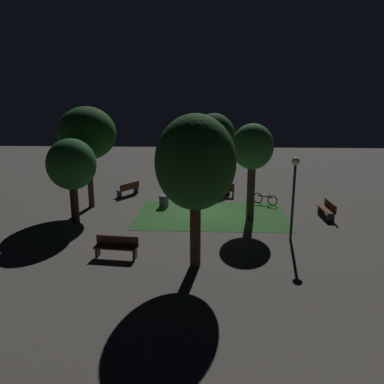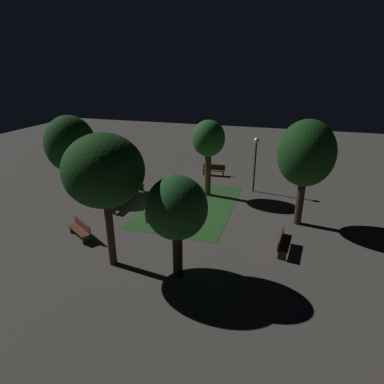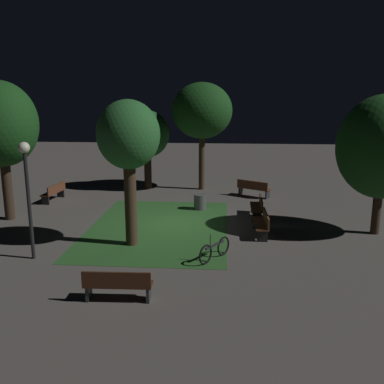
{
  "view_description": "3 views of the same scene",
  "coord_description": "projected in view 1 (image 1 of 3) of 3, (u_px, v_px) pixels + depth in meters",
  "views": [
    {
      "loc": [
        -0.47,
        20.92,
        6.39
      ],
      "look_at": [
        0.56,
        -0.01,
        1.18
      ],
      "focal_mm": 35.08,
      "sensor_mm": 36.0,
      "label": 1
    },
    {
      "loc": [
        17.67,
        6.36,
        8.46
      ],
      "look_at": [
        0.52,
        1.12,
        1.39
      ],
      "focal_mm": 30.27,
      "sensor_mm": 36.0,
      "label": 2
    },
    {
      "loc": [
        -17.04,
        -2.06,
        5.33
      ],
      "look_at": [
        -0.04,
        -0.72,
        1.38
      ],
      "focal_mm": 39.65,
      "sensor_mm": 36.0,
      "label": 3
    }
  ],
  "objects": [
    {
      "name": "bench_path_side",
      "position": [
        116.0,
        246.0,
        15.49
      ],
      "size": [
        1.84,
        0.65,
        0.88
      ],
      "color": "brown",
      "rests_on": "ground"
    },
    {
      "name": "tree_tall_center",
      "position": [
        252.0,
        149.0,
        19.55
      ],
      "size": [
        2.19,
        2.19,
        5.17
      ],
      "color": "#423021",
      "rests_on": "ground"
    },
    {
      "name": "bench_near_trees",
      "position": [
        328.0,
        209.0,
        20.72
      ],
      "size": [
        0.54,
        1.82,
        0.88
      ],
      "color": "#422314",
      "rests_on": "ground"
    },
    {
      "name": "grass_lawn",
      "position": [
        211.0,
        215.0,
        21.22
      ],
      "size": [
        8.36,
        5.59,
        0.01
      ],
      "primitive_type": "cube",
      "color": "#2D6028",
      "rests_on": "ground"
    },
    {
      "name": "bench_back_row",
      "position": [
        221.0,
        190.0,
        25.1
      ],
      "size": [
        1.81,
        0.51,
        0.88
      ],
      "color": "brown",
      "rests_on": "ground"
    },
    {
      "name": "bench_by_lamp",
      "position": [
        128.0,
        188.0,
        25.44
      ],
      "size": [
        1.35,
        1.78,
        0.88
      ],
      "color": "brown",
      "rests_on": "ground"
    },
    {
      "name": "tree_back_right",
      "position": [
        72.0,
        165.0,
        19.14
      ],
      "size": [
        2.51,
        2.51,
        4.46
      ],
      "color": "#2D2116",
      "rests_on": "ground"
    },
    {
      "name": "bench_corner",
      "position": [
        185.0,
        189.0,
        25.22
      ],
      "size": [
        1.81,
        0.51,
        0.88
      ],
      "color": "#512D19",
      "rests_on": "ground"
    },
    {
      "name": "tree_left_canopy",
      "position": [
        87.0,
        134.0,
        21.81
      ],
      "size": [
        3.35,
        3.35,
        5.98
      ],
      "color": "#423021",
      "rests_on": "ground"
    },
    {
      "name": "bicycle",
      "position": [
        265.0,
        199.0,
        23.28
      ],
      "size": [
        1.41,
        0.99,
        0.93
      ],
      "color": "black",
      "rests_on": "ground"
    },
    {
      "name": "trash_bin",
      "position": [
        164.0,
        201.0,
        22.75
      ],
      "size": [
        0.57,
        0.57,
        0.72
      ],
      "primitive_type": "cylinder",
      "color": "#4C4C4C",
      "rests_on": "ground"
    },
    {
      "name": "lamp_post_near_wall",
      "position": [
        294.0,
        183.0,
        16.88
      ],
      "size": [
        0.36,
        0.36,
        3.88
      ],
      "color": "black",
      "rests_on": "ground"
    },
    {
      "name": "ground_plane",
      "position": [
        202.0,
        212.0,
        21.84
      ],
      "size": [
        60.0,
        60.0,
        0.0
      ],
      "primitive_type": "plane",
      "color": "#56514C"
    },
    {
      "name": "tree_lawn_side",
      "position": [
        195.0,
        164.0,
        13.81
      ],
      "size": [
        3.02,
        3.02,
        5.9
      ],
      "color": "#38281C",
      "rests_on": "ground"
    },
    {
      "name": "tree_right_canopy",
      "position": [
        214.0,
        139.0,
        28.7
      ],
      "size": [
        3.42,
        3.42,
        5.35
      ],
      "color": "#38281C",
      "rests_on": "ground"
    }
  ]
}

